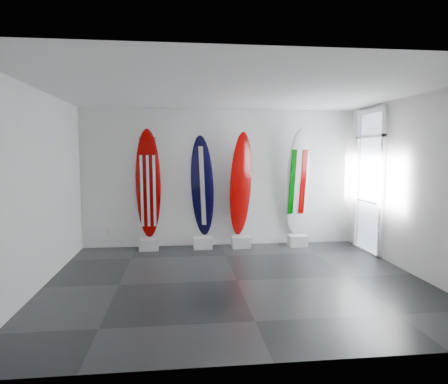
{
  "coord_description": "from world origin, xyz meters",
  "views": [
    {
      "loc": [
        -0.89,
        -6.03,
        2.04
      ],
      "look_at": [
        -0.05,
        1.4,
        1.29
      ],
      "focal_mm": 31.27,
      "sensor_mm": 36.0,
      "label": 1
    }
  ],
  "objects": [
    {
      "name": "glass_door",
      "position": [
        2.97,
        1.55,
        1.43
      ],
      "size": [
        0.12,
        1.16,
        2.85
      ],
      "primitive_type": null,
      "color": "white",
      "rests_on": "floor"
    },
    {
      "name": "surfboard_italy",
      "position": [
        1.67,
        2.28,
        1.4
      ],
      "size": [
        0.58,
        0.45,
        2.34
      ],
      "primitive_type": "ellipsoid",
      "rotation": [
        0.13,
        0.0,
        0.12
      ],
      "color": "silver",
      "rests_on": "display_block_italy"
    },
    {
      "name": "wall_front",
      "position": [
        0.0,
        -2.5,
        1.5
      ],
      "size": [
        6.0,
        0.0,
        6.0
      ],
      "primitive_type": "plane",
      "rotation": [
        -1.57,
        0.0,
        0.0
      ],
      "color": "white",
      "rests_on": "ground"
    },
    {
      "name": "floor",
      "position": [
        0.0,
        0.0,
        0.0
      ],
      "size": [
        6.0,
        6.0,
        0.0
      ],
      "primitive_type": "plane",
      "color": "black",
      "rests_on": "ground"
    },
    {
      "name": "wall_right",
      "position": [
        3.0,
        0.0,
        1.5
      ],
      "size": [
        0.0,
        5.0,
        5.0
      ],
      "primitive_type": "plane",
      "rotation": [
        1.57,
        0.0,
        -1.57
      ],
      "color": "white",
      "rests_on": "ground"
    },
    {
      "name": "surfboard_navy",
      "position": [
        -0.42,
        2.28,
        1.33
      ],
      "size": [
        0.6,
        0.55,
        2.18
      ],
      "primitive_type": "ellipsoid",
      "rotation": [
        0.16,
        0.0,
        -0.32
      ],
      "color": "black",
      "rests_on": "display_block_navy"
    },
    {
      "name": "surfboard_usa",
      "position": [
        -1.56,
        2.28,
        1.39
      ],
      "size": [
        0.53,
        0.24,
        2.31
      ],
      "primitive_type": "ellipsoid",
      "rotation": [
        0.06,
        0.0,
        -0.03
      ],
      "color": "#8A0201",
      "rests_on": "display_block_usa"
    },
    {
      "name": "display_block_navy",
      "position": [
        -0.42,
        2.18,
        0.12
      ],
      "size": [
        0.4,
        0.3,
        0.24
      ],
      "primitive_type": "cube",
      "color": "silver",
      "rests_on": "floor"
    },
    {
      "name": "display_block_italy",
      "position": [
        1.67,
        2.18,
        0.12
      ],
      "size": [
        0.4,
        0.3,
        0.24
      ],
      "primitive_type": "cube",
      "color": "silver",
      "rests_on": "floor"
    },
    {
      "name": "ceiling",
      "position": [
        0.0,
        0.0,
        3.0
      ],
      "size": [
        6.0,
        6.0,
        0.0
      ],
      "primitive_type": "plane",
      "rotation": [
        3.14,
        0.0,
        0.0
      ],
      "color": "white",
      "rests_on": "wall_back"
    },
    {
      "name": "wall_outlet",
      "position": [
        -2.45,
        2.48,
        0.35
      ],
      "size": [
        0.09,
        0.02,
        0.13
      ],
      "primitive_type": "cube",
      "color": "silver",
      "rests_on": "wall_back"
    },
    {
      "name": "display_block_swiss",
      "position": [
        0.41,
        2.18,
        0.12
      ],
      "size": [
        0.4,
        0.3,
        0.24
      ],
      "primitive_type": "cube",
      "color": "silver",
      "rests_on": "floor"
    },
    {
      "name": "surfboard_swiss",
      "position": [
        0.41,
        2.28,
        1.37
      ],
      "size": [
        0.59,
        0.47,
        2.26
      ],
      "primitive_type": "ellipsoid",
      "rotation": [
        0.1,
        0.0,
        0.33
      ],
      "color": "#8A0201",
      "rests_on": "display_block_swiss"
    },
    {
      "name": "display_block_usa",
      "position": [
        -1.56,
        2.18,
        0.12
      ],
      "size": [
        0.4,
        0.3,
        0.24
      ],
      "primitive_type": "cube",
      "color": "silver",
      "rests_on": "floor"
    },
    {
      "name": "wall_left",
      "position": [
        -3.0,
        0.0,
        1.5
      ],
      "size": [
        0.0,
        5.0,
        5.0
      ],
      "primitive_type": "plane",
      "rotation": [
        1.57,
        0.0,
        1.57
      ],
      "color": "white",
      "rests_on": "ground"
    },
    {
      "name": "balcony",
      "position": [
        4.3,
        1.55,
        0.5
      ],
      "size": [
        2.8,
        2.2,
        1.2
      ],
      "primitive_type": null,
      "color": "slate",
      "rests_on": "ground"
    },
    {
      "name": "wall_back",
      "position": [
        0.0,
        2.5,
        1.5
      ],
      "size": [
        6.0,
        0.0,
        6.0
      ],
      "primitive_type": "plane",
      "rotation": [
        1.57,
        0.0,
        0.0
      ],
      "color": "white",
      "rests_on": "ground"
    }
  ]
}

